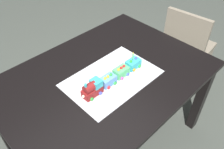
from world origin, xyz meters
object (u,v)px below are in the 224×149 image
chair (187,46)px  cake_car_flatbed_sky_blue (108,80)px  dining_table (106,86)px  birthday_candle (133,56)px  cake_locomotive (92,89)px  cake_car_tanker_mint_green (121,72)px  cake_car_hopper_turquoise (133,64)px

chair → cake_car_flatbed_sky_blue: (-1.08, -0.04, 0.30)m
cake_car_flatbed_sky_blue → dining_table: bearing=57.9°
cake_car_flatbed_sky_blue → birthday_candle: 0.24m
cake_locomotive → cake_car_flatbed_sky_blue: bearing=-0.0°
cake_car_tanker_mint_green → dining_table: bearing=131.9°
cake_car_flatbed_sky_blue → cake_car_hopper_turquoise: bearing=0.0°
dining_table → cake_car_tanker_mint_green: cake_car_tanker_mint_green is taller
dining_table → cake_locomotive: (-0.18, -0.08, 0.16)m
chair → cake_car_tanker_mint_green: size_ratio=8.60×
dining_table → chair: (1.03, -0.04, -0.16)m
dining_table → cake_car_hopper_turquoise: (0.19, -0.08, 0.14)m
dining_table → birthday_candle: 0.29m
cake_car_tanker_mint_green → cake_car_hopper_turquoise: size_ratio=1.00×
cake_car_hopper_turquoise → cake_car_tanker_mint_green: bearing=-180.0°
dining_table → cake_locomotive: bearing=-156.5°
cake_locomotive → cake_car_tanker_mint_green: 0.25m
cake_car_flatbed_sky_blue → cake_car_tanker_mint_green: (0.12, 0.00, 0.00)m
cake_locomotive → cake_car_tanker_mint_green: (0.25, -0.00, -0.02)m
chair → cake_car_flatbed_sky_blue: chair is taller
cake_locomotive → cake_car_hopper_turquoise: 0.37m
chair → dining_table: bearing=82.1°
cake_car_flatbed_sky_blue → birthday_candle: size_ratio=1.66×
chair → cake_locomotive: size_ratio=6.14×
chair → cake_car_hopper_turquoise: 0.90m
cake_locomotive → cake_car_hopper_turquoise: cake_locomotive is taller
dining_table → cake_locomotive: cake_locomotive is taller
dining_table → chair: bearing=-2.0°
dining_table → cake_car_flatbed_sky_blue: cake_car_flatbed_sky_blue is taller
cake_car_tanker_mint_green → cake_car_hopper_turquoise: same height
dining_table → birthday_candle: birthday_candle is taller
cake_locomotive → dining_table: bearing=23.5°
birthday_candle → chair: bearing=2.8°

